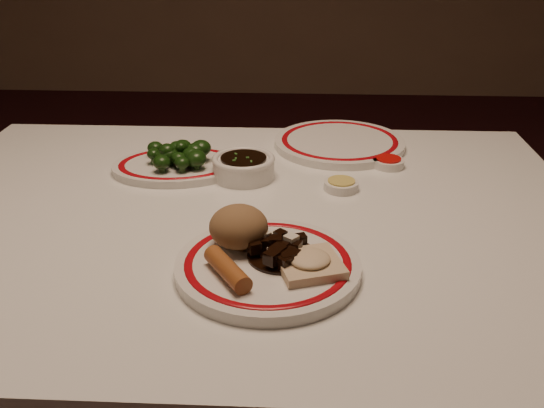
% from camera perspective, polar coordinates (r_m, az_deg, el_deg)
% --- Properties ---
extents(dining_table, '(1.20, 0.90, 0.75)m').
position_cam_1_polar(dining_table, '(1.08, -2.80, -5.13)').
color(dining_table, white).
rests_on(dining_table, ground).
extents(main_plate, '(0.32, 0.32, 0.02)m').
position_cam_1_polar(main_plate, '(0.86, -0.39, -5.86)').
color(main_plate, white).
rests_on(main_plate, dining_table).
extents(rice_mound, '(0.09, 0.09, 0.06)m').
position_cam_1_polar(rice_mound, '(0.88, -3.16, -2.14)').
color(rice_mound, olive).
rests_on(rice_mound, main_plate).
extents(spring_roll, '(0.07, 0.09, 0.03)m').
position_cam_1_polar(spring_roll, '(0.81, -4.21, -6.14)').
color(spring_roll, '#9D5726').
rests_on(spring_roll, main_plate).
extents(fried_wonton, '(0.11, 0.11, 0.02)m').
position_cam_1_polar(fried_wonton, '(0.83, 3.55, -5.53)').
color(fried_wonton, beige).
rests_on(fried_wonton, main_plate).
extents(stirfry_heap, '(0.10, 0.10, 0.03)m').
position_cam_1_polar(stirfry_heap, '(0.86, 0.69, -4.37)').
color(stirfry_heap, black).
rests_on(stirfry_heap, main_plate).
extents(broccoli_plate, '(0.28, 0.26, 0.02)m').
position_cam_1_polar(broccoli_plate, '(1.21, -8.81, 3.58)').
color(broccoli_plate, white).
rests_on(broccoli_plate, dining_table).
extents(broccoli_pile, '(0.13, 0.11, 0.05)m').
position_cam_1_polar(broccoli_pile, '(1.20, -8.63, 4.77)').
color(broccoli_pile, '#23471C').
rests_on(broccoli_pile, broccoli_plate).
extents(soy_bowl, '(0.12, 0.12, 0.04)m').
position_cam_1_polar(soy_bowl, '(1.16, -2.68, 3.42)').
color(soy_bowl, white).
rests_on(soy_bowl, dining_table).
extents(sweet_sour_dish, '(0.06, 0.06, 0.02)m').
position_cam_1_polar(sweet_sour_dish, '(1.24, 10.89, 3.86)').
color(sweet_sour_dish, white).
rests_on(sweet_sour_dish, dining_table).
extents(mustard_dish, '(0.06, 0.06, 0.02)m').
position_cam_1_polar(mustard_dish, '(1.12, 6.53, 1.78)').
color(mustard_dish, white).
rests_on(mustard_dish, dining_table).
extents(far_plate, '(0.37, 0.37, 0.02)m').
position_cam_1_polar(far_plate, '(1.33, 6.36, 5.76)').
color(far_plate, white).
rests_on(far_plate, dining_table).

